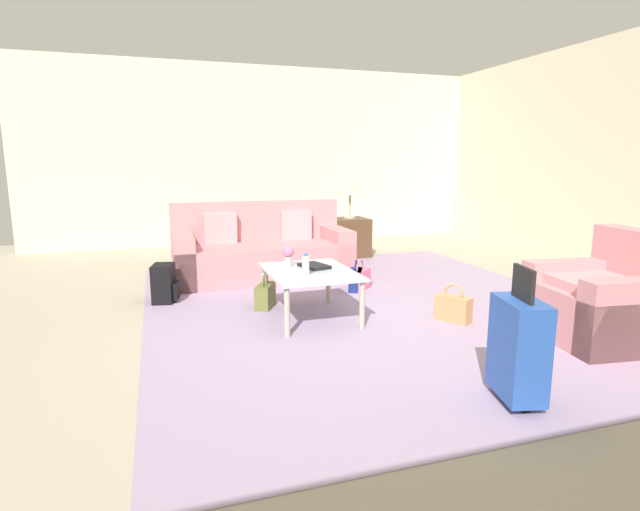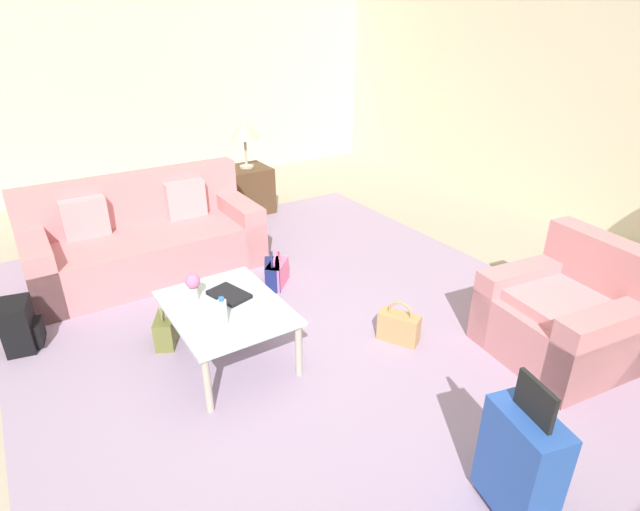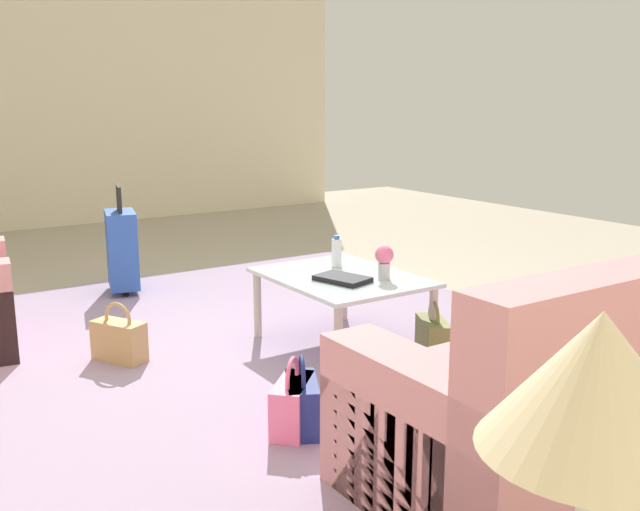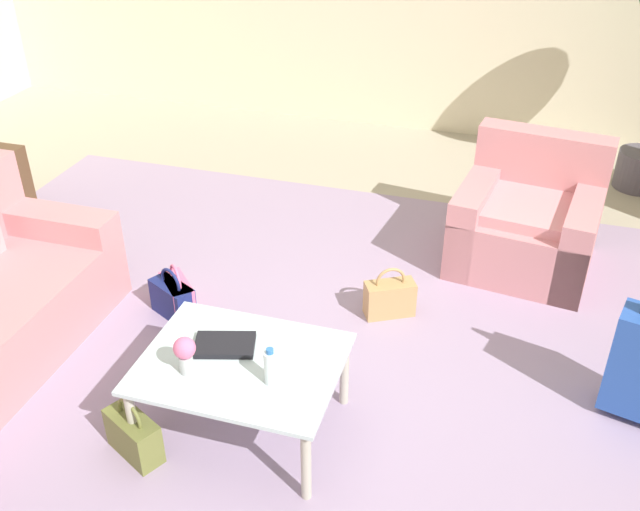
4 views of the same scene
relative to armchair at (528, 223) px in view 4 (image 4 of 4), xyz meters
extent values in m
plane|color=#A89E89|center=(-0.91, -1.67, -0.30)|extent=(12.00, 12.00, 0.00)
cube|color=#9984A3|center=(-1.51, -1.47, -0.30)|extent=(5.20, 4.40, 0.01)
cube|color=#C67F84|center=(-3.01, -1.31, 0.00)|extent=(0.93, 0.24, 0.61)
cube|color=#C67F84|center=(-0.01, -0.07, -0.08)|extent=(1.05, 1.01, 0.44)
cube|color=#C67F84|center=(0.04, 0.27, 0.15)|extent=(0.96, 0.33, 0.90)
cube|color=#C67F84|center=(0.36, -0.12, 0.00)|extent=(0.32, 0.91, 0.60)
cube|color=#C67F84|center=(-0.38, -0.02, 0.00)|extent=(0.32, 0.91, 0.60)
cube|color=pink|center=(-0.02, -0.12, 0.18)|extent=(0.78, 0.72, 0.08)
cube|color=silver|center=(-1.31, -2.17, 0.14)|extent=(1.00, 0.78, 0.02)
cylinder|color=#ADA899|center=(-1.76, -1.83, -0.09)|extent=(0.05, 0.05, 0.43)
cylinder|color=#ADA899|center=(-0.86, -1.83, -0.09)|extent=(0.05, 0.05, 0.43)
cylinder|color=#ADA899|center=(-1.76, -2.51, -0.09)|extent=(0.05, 0.05, 0.43)
cylinder|color=#ADA899|center=(-0.86, -2.51, -0.09)|extent=(0.05, 0.05, 0.43)
cylinder|color=silver|center=(-1.11, -2.27, 0.24)|extent=(0.06, 0.06, 0.18)
cylinder|color=#2D6BBC|center=(-1.11, -2.27, 0.35)|extent=(0.04, 0.04, 0.02)
cube|color=black|center=(-1.43, -2.09, 0.17)|extent=(0.35, 0.27, 0.03)
cylinder|color=#B2B7BC|center=(-1.53, -2.32, 0.20)|extent=(0.07, 0.07, 0.10)
sphere|color=#DB6693|center=(-1.53, -2.32, 0.30)|extent=(0.11, 0.11, 0.11)
cylinder|color=black|center=(0.55, -1.44, -0.28)|extent=(0.03, 0.05, 0.05)
cube|color=navy|center=(-2.13, -1.37, -0.18)|extent=(0.35, 0.27, 0.24)
torus|color=navy|center=(-2.13, -1.37, -0.04)|extent=(0.18, 0.11, 0.20)
cube|color=olive|center=(-1.78, -2.50, -0.18)|extent=(0.35, 0.27, 0.24)
torus|color=olive|center=(-1.78, -2.50, -0.04)|extent=(0.18, 0.11, 0.20)
cube|color=pink|center=(-2.12, -1.33, -0.18)|extent=(0.32, 0.33, 0.24)
torus|color=pink|center=(-2.12, -1.33, -0.04)|extent=(0.15, 0.15, 0.20)
cube|color=tan|center=(-0.79, -0.95, -0.18)|extent=(0.35, 0.28, 0.24)
torus|color=tan|center=(-0.79, -0.95, -0.04)|extent=(0.18, 0.11, 0.20)
cylinder|color=#514C56|center=(0.89, 1.53, -0.14)|extent=(0.40, 0.40, 0.33)
camera|label=1|loc=(3.02, -3.49, 1.15)|focal=28.00mm
camera|label=2|loc=(1.64, -3.27, 2.04)|focal=28.00mm
camera|label=3|loc=(-4.73, 0.25, 1.19)|focal=40.00mm
camera|label=4|loc=(-0.13, -4.69, 2.48)|focal=40.00mm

